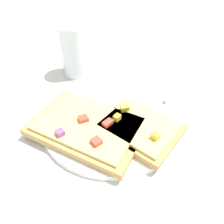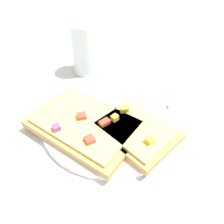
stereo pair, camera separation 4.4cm
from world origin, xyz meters
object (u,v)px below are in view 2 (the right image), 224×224
plate (112,118)px  pizza_slice_main (85,124)px  pizza_slice_corner (136,130)px  knife (141,103)px  drinking_glass (85,49)px  fork (106,103)px

plate → pizza_slice_main: pizza_slice_main is taller
pizza_slice_main → pizza_slice_corner: (0.10, -0.01, 0.00)m
knife → pizza_slice_corner: size_ratio=1.10×
pizza_slice_corner → drinking_glass: size_ratio=1.42×
knife → pizza_slice_main: (-0.11, -0.08, 0.01)m
knife → pizza_slice_corner: pizza_slice_corner is taller
fork → knife: knife is taller
fork → drinking_glass: (-0.07, 0.16, 0.05)m
knife → pizza_slice_corner: 0.09m
plate → knife: knife is taller
knife → plate: bearing=-31.7°
knife → drinking_glass: 0.21m
pizza_slice_main → drinking_glass: bearing=129.6°
plate → drinking_glass: bearing=113.2°
plate → knife: 0.07m
pizza_slice_main → knife: bearing=67.1°
plate → drinking_glass: drinking_glass is taller
knife → pizza_slice_main: size_ratio=0.80×
knife → fork: bearing=-61.9°
knife → drinking_glass: (-0.14, 0.15, 0.05)m
plate → fork: fork is taller
fork → pizza_slice_corner: 0.11m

